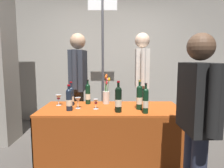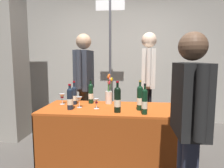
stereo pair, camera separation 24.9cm
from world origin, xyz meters
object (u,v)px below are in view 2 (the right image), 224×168
display_bottle_0 (145,101)px  concrete_pillar (7,52)px  flower_vase (109,94)px  vendor_presenter (148,76)px  wine_glass_mid (79,100)px  booth_signpost (110,53)px  featured_wine_bottle (91,93)px  taster_foreground_right (189,116)px  wine_glass_near_taster (62,96)px  wine_glass_near_vendor (96,102)px  tasting_table (112,124)px

display_bottle_0 → concrete_pillar: bearing=156.7°
flower_vase → vendor_presenter: size_ratio=0.23×
wine_glass_mid → booth_signpost: bearing=77.5°
booth_signpost → featured_wine_bottle: bearing=-100.2°
concrete_pillar → featured_wine_bottle: 1.69m
wine_glass_mid → taster_foreground_right: 1.41m
featured_wine_bottle → flower_vase: flower_vase is taller
wine_glass_mid → wine_glass_near_taster: 0.32m
featured_wine_bottle → wine_glass_mid: size_ratio=2.43×
wine_glass_mid → flower_vase: (0.34, 0.26, 0.03)m
wine_glass_near_vendor → booth_signpost: (0.03, 1.20, 0.62)m
flower_vase → display_bottle_0: bearing=-46.8°
concrete_pillar → display_bottle_0: 2.48m
tasting_table → wine_glass_near_vendor: size_ratio=14.05×
tasting_table → taster_foreground_right: size_ratio=1.13×
featured_wine_bottle → wine_glass_near_vendor: (0.13, -0.28, -0.05)m
tasting_table → display_bottle_0: size_ratio=5.09×
concrete_pillar → wine_glass_near_taster: bearing=-26.7°
booth_signpost → vendor_presenter: bearing=-22.9°
vendor_presenter → taster_foreground_right: size_ratio=1.14×
taster_foreground_right → vendor_presenter: bearing=5.5°
concrete_pillar → tasting_table: concrete_pillar is taller
tasting_table → flower_vase: (-0.07, 0.22, 0.35)m
wine_glass_near_vendor → vendor_presenter: bearing=53.0°
vendor_presenter → taster_foreground_right: 1.78m
featured_wine_bottle → wine_glass_near_vendor: bearing=-65.3°
flower_vase → tasting_table: bearing=-73.2°
tasting_table → wine_glass_mid: wine_glass_mid is taller
wine_glass_near_vendor → booth_signpost: 1.35m
wine_glass_near_vendor → vendor_presenter: 1.18m
featured_wine_bottle → wine_glass_near_taster: bearing=-166.6°
display_bottle_0 → wine_glass_near_vendor: size_ratio=2.76×
featured_wine_bottle → booth_signpost: size_ratio=0.14×
concrete_pillar → wine_glass_near_taster: concrete_pillar is taller
tasting_table → wine_glass_near_vendor: 0.37m
tasting_table → vendor_presenter: vendor_presenter is taller
wine_glass_mid → wine_glass_near_taster: (-0.28, 0.16, 0.00)m
display_bottle_0 → vendor_presenter: bearing=84.1°
wine_glass_near_vendor → taster_foreground_right: 1.22m
concrete_pillar → taster_foreground_right: concrete_pillar is taller
concrete_pillar → wine_glass_mid: 1.71m
concrete_pillar → wine_glass_mid: concrete_pillar is taller
display_bottle_0 → wine_glass_near_vendor: 0.61m
featured_wine_bottle → vendor_presenter: 1.06m
tasting_table → taster_foreground_right: (0.69, -0.92, 0.40)m
concrete_pillar → booth_signpost: (1.67, 0.43, -0.02)m
concrete_pillar → vendor_presenter: bearing=3.8°
display_bottle_0 → wine_glass_near_vendor: bearing=161.6°
display_bottle_0 → wine_glass_near_taster: bearing=160.4°
featured_wine_bottle → wine_glass_near_vendor: size_ratio=2.68×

